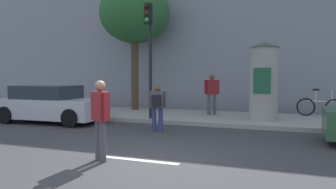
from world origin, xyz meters
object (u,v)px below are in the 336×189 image
(pedestrian_with_bag, at_px, (100,114))
(parked_car_blue, at_px, (50,105))
(poster_column, at_px, (264,81))
(pedestrian_in_light_jacket, at_px, (212,90))
(street_tree, at_px, (135,14))
(traffic_light, at_px, (149,42))
(bicycle_leaning, at_px, (320,107))
(pedestrian_with_backpack, at_px, (157,104))

(pedestrian_with_bag, relative_size, parked_car_blue, 0.41)
(poster_column, distance_m, pedestrian_in_light_jacket, 2.41)
(street_tree, relative_size, parked_car_blue, 1.46)
(traffic_light, xyz_separation_m, poster_column, (4.02, 1.19, -1.44))
(poster_column, distance_m, parked_car_blue, 7.97)
(street_tree, relative_size, bicycle_leaning, 3.39)
(pedestrian_with_backpack, bearing_deg, pedestrian_with_bag, -84.09)
(traffic_light, height_order, pedestrian_with_backpack, traffic_light)
(poster_column, bearing_deg, pedestrian_in_light_jacket, 156.54)
(pedestrian_with_backpack, bearing_deg, poster_column, 45.31)
(street_tree, height_order, pedestrian_in_light_jacket, street_tree)
(traffic_light, height_order, street_tree, street_tree)
(pedestrian_in_light_jacket, relative_size, bicycle_leaning, 0.95)
(street_tree, height_order, pedestrian_with_backpack, street_tree)
(poster_column, relative_size, pedestrian_with_backpack, 1.90)
(traffic_light, xyz_separation_m, street_tree, (-2.10, 2.90, 1.65))
(bicycle_leaning, height_order, parked_car_blue, parked_car_blue)
(street_tree, xyz_separation_m, bicycle_leaning, (8.09, 0.18, -4.14))
(pedestrian_with_bag, bearing_deg, parked_car_blue, 139.59)
(street_tree, relative_size, pedestrian_with_backpack, 4.03)
(pedestrian_with_backpack, xyz_separation_m, pedestrian_with_bag, (0.40, -3.82, 0.10))
(pedestrian_in_light_jacket, xyz_separation_m, bicycle_leaning, (4.14, 0.95, -0.62))
(pedestrian_in_light_jacket, distance_m, parked_car_blue, 6.38)
(street_tree, bearing_deg, bicycle_leaning, 1.30)
(pedestrian_with_backpack, height_order, bicycle_leaning, pedestrian_with_backpack)
(street_tree, bearing_deg, pedestrian_in_light_jacket, -11.01)
(pedestrian_with_bag, height_order, parked_car_blue, pedestrian_with_bag)
(traffic_light, height_order, bicycle_leaning, traffic_light)
(pedestrian_with_backpack, bearing_deg, parked_car_blue, 174.82)
(bicycle_leaning, bearing_deg, pedestrian_in_light_jacket, -167.07)
(pedestrian_with_backpack, distance_m, parked_car_blue, 4.60)
(pedestrian_with_bag, distance_m, bicycle_leaning, 9.78)
(traffic_light, distance_m, bicycle_leaning, 7.18)
(poster_column, bearing_deg, parked_car_blue, -161.29)
(street_tree, bearing_deg, parked_car_blue, -107.97)
(traffic_light, height_order, pedestrian_in_light_jacket, traffic_light)
(traffic_light, relative_size, pedestrian_with_bag, 2.56)
(traffic_light, xyz_separation_m, pedestrian_with_bag, (1.49, -5.58, -2.05))
(traffic_light, height_order, parked_car_blue, traffic_light)
(pedestrian_in_light_jacket, xyz_separation_m, parked_car_blue, (-5.33, -3.48, -0.48))
(poster_column, xyz_separation_m, pedestrian_with_backpack, (-2.92, -2.95, -0.71))
(bicycle_leaning, bearing_deg, parked_car_blue, -154.91)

